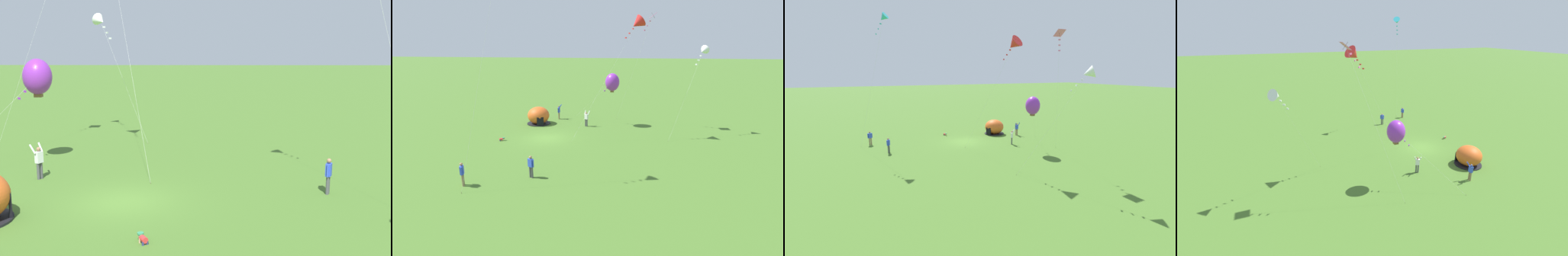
# 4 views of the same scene
# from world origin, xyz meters

# --- Properties ---
(ground_plane) EXTENTS (300.00, 300.00, 0.00)m
(ground_plane) POSITION_xyz_m (0.00, 0.00, 0.00)
(ground_plane) COLOR #477028
(popup_tent) EXTENTS (2.81, 2.81, 2.10)m
(popup_tent) POSITION_xyz_m (-5.46, -2.43, 1.00)
(popup_tent) COLOR #D8591E
(popup_tent) RESTS_ON ground
(toddler_crawling) EXTENTS (0.43, 0.54, 0.32)m
(toddler_crawling) POSITION_xyz_m (1.39, -4.33, 0.18)
(toddler_crawling) COLOR red
(toddler_crawling) RESTS_ON ground
(person_watching_sky) EXTENTS (0.38, 0.54, 1.72)m
(person_watching_sky) POSITION_xyz_m (9.43, 1.23, 0.96)
(person_watching_sky) COLOR #4C4C51
(person_watching_sky) RESTS_ON ground
(person_arms_raised) EXTENTS (0.68, 0.47, 1.89)m
(person_arms_raised) POSITION_xyz_m (-8.06, -0.46, 1.00)
(person_arms_raised) COLOR #8C7251
(person_arms_raised) RESTS_ON ground
(person_far_back) EXTENTS (0.56, 0.36, 1.72)m
(person_far_back) POSITION_xyz_m (11.27, -3.13, 0.96)
(person_far_back) COLOR #8C7251
(person_far_back) RESTS_ON ground
(person_flying_kite) EXTENTS (0.65, 0.72, 1.89)m
(person_flying_kite) POSITION_xyz_m (-5.01, 3.49, 1.00)
(person_flying_kite) COLOR #4C4C51
(person_flying_kite) RESTS_ON ground
(kite_white) EXTENTS (4.58, 4.14, 9.37)m
(kite_white) POSITION_xyz_m (-4.22, 15.82, 8.79)
(kite_white) COLOR silver
(kite_white) RESTS_ON ground
(kite_cyan) EXTENTS (4.21, 2.90, 15.14)m
(kite_cyan) POSITION_xyz_m (8.89, -0.47, 14.55)
(kite_cyan) COLOR silver
(kite_cyan) RESTS_ON ground
(kite_purple) EXTENTS (4.89, 5.78, 6.20)m
(kite_purple) POSITION_xyz_m (-5.88, 6.41, 5.16)
(kite_purple) COLOR silver
(kite_purple) RESTS_ON ground
(kite_pink) EXTENTS (3.95, 4.09, 12.68)m
(kite_pink) POSITION_xyz_m (-5.74, 10.46, 11.97)
(kite_pink) COLOR silver
(kite_pink) RESTS_ON ground
(kite_red) EXTENTS (3.61, 7.14, 12.21)m
(kite_red) POSITION_xyz_m (-1.81, 8.86, 11.40)
(kite_red) COLOR silver
(kite_red) RESTS_ON ground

